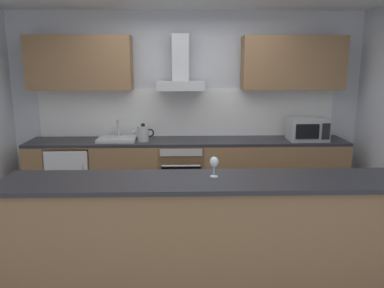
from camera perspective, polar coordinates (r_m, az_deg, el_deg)
The scene contains 13 objects.
ground at distance 4.16m, azimuth -0.26°, elevation -15.69°, with size 5.81×4.43×0.02m, color gray.
wall_back at distance 5.49m, azimuth -0.74°, elevation 5.47°, with size 5.81×0.12×2.60m, color silver.
backsplash_tile at distance 5.43m, azimuth -0.72°, elevation 4.65°, with size 4.09×0.02×0.66m, color white.
counter_back at distance 5.29m, azimuth -0.64°, elevation -4.19°, with size 4.23×0.60×0.90m.
counter_island at distance 3.45m, azimuth 1.71°, elevation -12.67°, with size 3.44×0.64×0.95m.
upper_cabinets at distance 5.23m, azimuth -0.71°, elevation 11.84°, with size 4.18×0.32×0.70m.
oven at distance 5.26m, azimuth -1.61°, elevation -4.18°, with size 0.60×0.62×0.80m.
refrigerator at distance 5.46m, azimuth -17.12°, elevation -4.48°, with size 0.58×0.60×0.85m.
microwave at distance 5.37m, azimuth 16.63°, elevation 2.12°, with size 0.50×0.38×0.30m.
sink at distance 5.23m, azimuth -10.96°, elevation 0.80°, with size 0.50×0.40×0.26m.
kettle at distance 5.12m, azimuth -7.20°, elevation 1.57°, with size 0.29×0.15×0.24m.
range_hood at distance 5.18m, azimuth -1.70°, elevation 10.48°, with size 0.62×0.45×0.72m.
wine_glass at distance 3.33m, azimuth 3.27°, elevation -2.80°, with size 0.08×0.08×0.18m.
Camera 1 is at (-0.09, -3.68, 1.92)m, focal length 36.22 mm.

